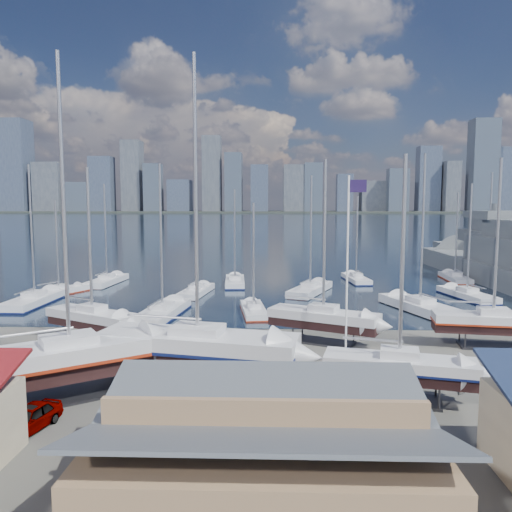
{
  "coord_description": "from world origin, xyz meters",
  "views": [
    {
      "loc": [
        0.27,
        -43.21,
        11.05
      ],
      "look_at": [
        -1.41,
        8.0,
        5.67
      ],
      "focal_mm": 35.0,
      "sensor_mm": 36.0,
      "label": 1
    }
  ],
  "objects": [
    {
      "name": "ground",
      "position": [
        0.0,
        -10.0,
        0.0
      ],
      "size": [
        1400.0,
        1400.0,
        0.0
      ],
      "primitive_type": "plane",
      "color": "#605E59",
      "rests_on": "ground"
    },
    {
      "name": "water",
      "position": [
        0.0,
        300.0,
        -0.15
      ],
      "size": [
        1400.0,
        600.0,
        0.4
      ],
      "primitive_type": "cube",
      "color": "#1B2F3F",
      "rests_on": "ground"
    },
    {
      "name": "far_shore",
      "position": [
        0.0,
        560.0,
        1.1
      ],
      "size": [
        1400.0,
        80.0,
        2.2
      ],
      "primitive_type": "cube",
      "color": "#2D332D",
      "rests_on": "ground"
    },
    {
      "name": "skyline",
      "position": [
        -7.83,
        553.76,
        39.09
      ],
      "size": [
        639.14,
        43.8,
        107.69
      ],
      "color": "#475166",
      "rests_on": "far_shore"
    },
    {
      "name": "shed_grey",
      "position": [
        0.0,
        -26.0,
        2.15
      ],
      "size": [
        12.6,
        8.4,
        4.17
      ],
      "color": "#8C6B4C",
      "rests_on": "ground"
    },
    {
      "name": "sailboat_cradle_1",
      "position": [
        -11.31,
        -15.82,
        2.24
      ],
      "size": [
        11.88,
        9.6,
        19.26
      ],
      "rotation": [
        0.0,
        0.0,
        0.6
      ],
      "color": "#2D2D33",
      "rests_on": "ground"
    },
    {
      "name": "sailboat_cradle_2",
      "position": [
        -14.11,
        -4.53,
        1.97
      ],
      "size": [
        8.49,
        6.11,
        13.88
      ],
      "rotation": [
        0.0,
        0.0,
        -0.5
      ],
      "color": "#2D2D33",
      "rests_on": "ground"
    },
    {
      "name": "sailboat_cradle_3",
      "position": [
        -4.28,
        -13.56,
        2.27
      ],
      "size": [
        12.86,
        5.97,
        19.75
      ],
      "rotation": [
        0.0,
        0.0,
        -0.21
      ],
      "color": "#2D2D33",
      "rests_on": "ground"
    },
    {
      "name": "sailboat_cradle_4",
      "position": [
        4.35,
        -4.21,
        2.0
      ],
      "size": [
        8.96,
        6.03,
        14.44
      ],
      "rotation": [
        0.0,
        0.0,
        -0.45
      ],
      "color": "#2D2D33",
      "rests_on": "ground"
    },
    {
      "name": "sailboat_cradle_5",
      "position": [
        7.39,
        -15.91,
        1.95
      ],
      "size": [
        8.68,
        4.19,
        13.7
      ],
      "rotation": [
        0.0,
        0.0,
        -0.23
      ],
      "color": "#2D2D33",
      "rests_on": "ground"
    },
    {
      "name": "sailboat_cradle_6",
      "position": [
        17.28,
        -5.07,
        1.99
      ],
      "size": [
        9.13,
        3.75,
        14.46
      ],
      "rotation": [
        0.0,
        0.0,
        -0.15
      ],
      "color": "#2D2D33",
      "rests_on": "ground"
    },
    {
      "name": "sailboat_moored_0",
      "position": [
        -25.81,
        9.91,
        0.31
      ],
      "size": [
        3.17,
        10.72,
        15.95
      ],
      "rotation": [
        0.0,
        0.0,
        1.55
      ],
      "color": "black",
      "rests_on": "water"
    },
    {
      "name": "sailboat_moored_1",
      "position": [
        -25.67,
        15.79,
        0.31
      ],
      "size": [
        5.59,
        8.18,
        11.98
      ],
      "rotation": [
        0.0,
        0.0,
        1.11
      ],
      "color": "black",
      "rests_on": "water"
    },
    {
      "name": "sailboat_moored_2",
      "position": [
        -22.46,
        23.91,
        0.32
      ],
      "size": [
        3.42,
        9.68,
        14.33
      ],
      "rotation": [
        0.0,
        0.0,
        1.49
      ],
      "color": "black",
      "rests_on": "water"
    },
    {
      "name": "sailboat_moored_3",
      "position": [
        -10.41,
        4.22,
        0.31
      ],
      "size": [
        4.05,
        10.65,
        15.53
      ],
      "rotation": [
        0.0,
        0.0,
        1.46
      ],
      "color": "black",
      "rests_on": "water"
    },
    {
      "name": "sailboat_moored_4",
      "position": [
        -8.96,
        16.51,
        0.32
      ],
      "size": [
        3.53,
        8.8,
        12.92
      ],
      "rotation": [
        0.0,
        0.0,
        1.44
      ],
      "color": "black",
      "rests_on": "water"
    },
    {
      "name": "sailboat_moored_5",
      "position": [
        -4.81,
        23.93,
        0.31
      ],
      "size": [
        3.2,
        9.26,
        13.61
      ],
      "rotation": [
        0.0,
        0.0,
        1.64
      ],
      "color": "black",
      "rests_on": "water"
    },
    {
      "name": "sailboat_moored_6",
      "position": [
        -1.59,
        6.05,
        0.31
      ],
      "size": [
        3.24,
        8.02,
        11.65
      ],
      "rotation": [
        0.0,
        0.0,
        1.71
      ],
      "color": "black",
      "rests_on": "water"
    },
    {
      "name": "sailboat_moored_7",
      "position": [
        4.99,
        17.75,
        0.32
      ],
      "size": [
        6.41,
        10.34,
        15.15
      ],
      "rotation": [
        0.0,
        0.0,
        1.18
      ],
      "color": "black",
      "rests_on": "water"
    },
    {
      "name": "sailboat_moored_8",
      "position": [
        12.2,
        27.26,
        0.31
      ],
      "size": [
        3.2,
        8.67,
        12.67
      ],
      "rotation": [
        0.0,
        0.0,
        1.67
      ],
      "color": "black",
      "rests_on": "water"
    },
    {
      "name": "sailboat_moored_9",
      "position": [
        15.46,
        7.62,
        0.32
      ],
      "size": [
        6.5,
        11.52,
        16.77
      ],
      "rotation": [
        0.0,
        0.0,
        1.9
      ],
      "color": "black",
      "rests_on": "water"
    },
    {
      "name": "sailboat_moored_10",
      "position": [
        23.05,
        14.97,
        0.31
      ],
      "size": [
        4.39,
        9.68,
        13.97
      ],
      "rotation": [
        0.0,
        0.0,
        1.77
      ],
      "color": "black",
      "rests_on": "water"
    },
    {
      "name": "sailboat_moored_11",
      "position": [
        26.55,
        28.58,
        0.31
      ],
      "size": [
        2.95,
        8.97,
        13.23
      ],
      "rotation": [
        0.0,
        0.0,
        1.52
      ],
      "color": "black",
      "rests_on": "water"
    },
    {
      "name": "naval_ship_west",
      "position": [
        39.31,
        47.65,
        1.66
      ],
      "size": [
        10.02,
        47.24,
        18.22
      ],
      "rotation": [
        0.0,
        0.0,
        1.52
      ],
      "color": "slate",
      "rests_on": "water"
    },
    {
      "name": "car_a",
      "position": [
        -11.58,
        -20.26,
        0.64
      ],
      "size": [
        2.34,
        3.99,
        1.28
      ],
      "primitive_type": "imported",
      "rotation": [
        0.0,
        0.0,
        -0.24
      ],
      "color": "gray",
      "rests_on": "ground"
    },
    {
      "name": "car_b",
      "position": [
        0.69,
        -18.95,
        0.76
      ],
      "size": [
        4.8,
        2.34,
        1.51
      ],
      "primitive_type": "imported",
      "rotation": [
        0.0,
        0.0,
        1.74
      ],
      "color": "gray",
      "rests_on": "ground"
    },
    {
      "name": "car_c",
      "position": [
        2.64,
        -20.43,
        0.78
      ],
      "size": [
        3.35,
        5.9,
        1.55
      ],
      "primitive_type": "imported",
      "rotation": [
        0.0,
        0.0,
        0.14
      ],
      "color": "gray",
      "rests_on": "ground"
    },
    {
      "name": "car_d",
      "position": [
        2.39,
        -21.0,
        0.78
      ],
      "size": [
        4.18,
        5.8,
        1.56
      ],
      "primitive_type": "imported",
      "rotation": [
        0.0,
        0.0,
        0.42
      ],
      "color": "gray",
      "rests_on": "ground"
    },
    {
      "name": "flagpole",
      "position": [
        4.94,
        -12.94,
        7.39
      ],
      "size": [
        1.12,
        0.12,
        12.75
      ],
      "color": "white",
      "rests_on": "ground"
    }
  ]
}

